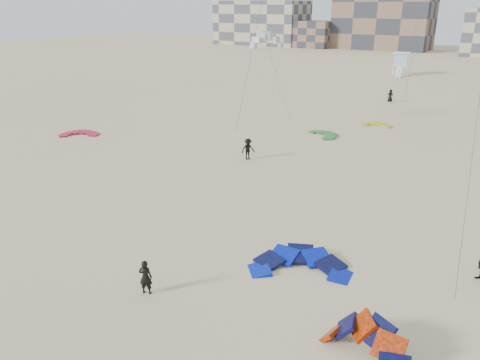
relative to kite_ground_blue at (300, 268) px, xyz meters
The scene contains 14 objects.
ground 6.78m from the kite_ground_blue, 134.45° to the right, with size 320.00×320.00×0.00m, color beige.
kite_ground_blue is the anchor object (origin of this frame).
kite_ground_orange 6.81m from the kite_ground_blue, 43.06° to the right, with size 3.84×3.10×2.37m, color #FF3A02, non-canonical shape.
kite_ground_red 32.97m from the kite_ground_blue, 159.49° to the left, with size 3.58×3.79×0.44m, color #B30D2D, non-canonical shape.
kite_ground_green 26.67m from the kite_ground_blue, 110.43° to the left, with size 3.32×3.51×0.43m, color green, non-canonical shape.
kite_ground_yellow 32.66m from the kite_ground_blue, 100.65° to the left, with size 2.96×3.12×0.39m, color yellow, non-canonical shape.
kitesurfer_main 7.83m from the kite_ground_blue, 131.10° to the right, with size 0.63×0.42×1.73m, color black.
kitesurfer_c 18.30m from the kite_ground_blue, 130.00° to the left, with size 1.22×0.70×1.89m, color black.
kitesurfer_e 47.67m from the kite_ground_blue, 100.46° to the left, with size 0.83×0.54×1.71m, color black.
kite_fly_grey 30.29m from the kite_ground_blue, 123.22° to the left, with size 4.60×4.44×9.25m.
lifeguard_tower_far 75.91m from the kite_ground_blue, 101.11° to the left, with size 3.49×6.08×4.25m.
condo_west_a 145.95m from the kite_ground_blue, 120.85° to the left, with size 30.00×15.00×14.00m, color tan.
condo_west_b 134.06m from the kite_ground_blue, 105.06° to the left, with size 28.00×14.00×18.00m, color #7D5E4B.
condo_fill_left 134.84m from the kite_ground_blue, 113.97° to the left, with size 12.00×10.00×8.00m, color #7D5E4B.
Camera 1 is at (13.39, -14.46, 12.72)m, focal length 35.00 mm.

